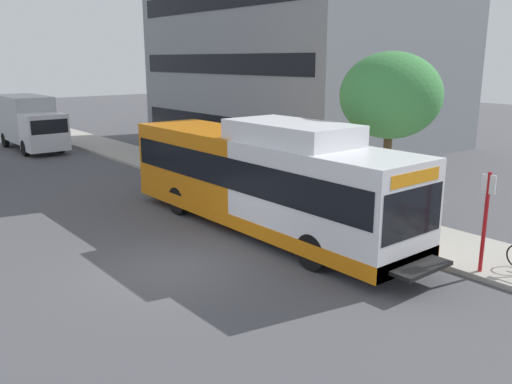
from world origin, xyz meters
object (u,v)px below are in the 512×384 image
(bus_stop_sign_pole, at_px, (486,215))
(box_truck_background, at_px, (29,121))
(street_tree_near_stop, at_px, (391,96))
(transit_bus, at_px, (261,179))

(bus_stop_sign_pole, distance_m, box_truck_background, 28.12)
(street_tree_near_stop, bearing_deg, bus_stop_sign_pole, -113.53)
(transit_bus, relative_size, bus_stop_sign_pole, 4.71)
(transit_bus, relative_size, box_truck_background, 1.75)
(bus_stop_sign_pole, bearing_deg, box_truck_background, 95.35)
(box_truck_background, bearing_deg, transit_bus, -88.03)
(transit_bus, bearing_deg, box_truck_background, 91.97)
(box_truck_background, bearing_deg, bus_stop_sign_pole, -84.65)
(bus_stop_sign_pole, bearing_deg, transit_bus, 106.07)
(transit_bus, distance_m, bus_stop_sign_pole, 6.82)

